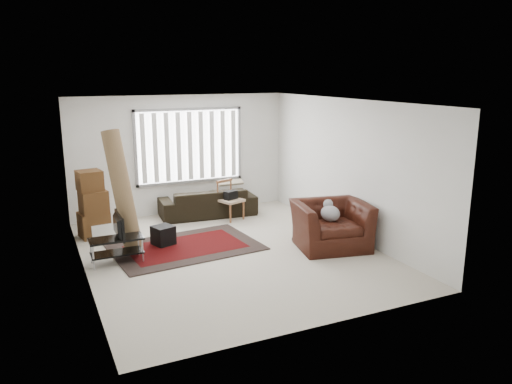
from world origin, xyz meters
The scene contains 11 objects.
room centered at (0.03, 0.51, 1.76)m, with size 6.00×6.02×2.71m.
persian_rug centered at (-0.66, 0.59, 0.01)m, with size 2.78×1.99×0.02m.
tv_stand centered at (-1.95, 0.34, 0.33)m, with size 0.90×0.41×0.45m.
tv centered at (-1.95, 0.34, 0.66)m, with size 0.73×0.09×0.42m, color black.
subwoofer centered at (-1.00, 0.89, 0.20)m, with size 0.36×0.36×0.36m, color black.
moving_boxes centered at (-2.11, 1.98, 0.62)m, with size 0.62×0.58×1.33m.
white_flatpack centered at (-1.92, 1.83, 0.38)m, with size 0.59×0.09×0.75m, color silver.
rolled_rug centered at (-1.70, 0.94, 1.11)m, with size 0.33×0.33×2.20m, color brown.
sofa centered at (0.43, 2.45, 0.41)m, with size 2.15×0.93×0.83m, color black.
side_chair centered at (0.79, 1.97, 0.48)m, with size 0.60×0.60×0.87m.
armchair centered at (1.81, -0.51, 0.49)m, with size 1.52×1.39×0.98m.
Camera 1 is at (-3.15, -7.96, 3.18)m, focal length 35.00 mm.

